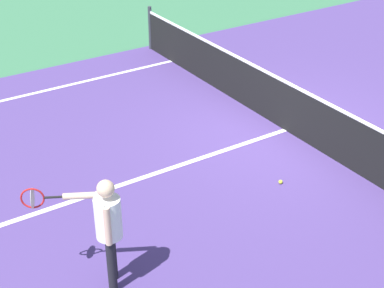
% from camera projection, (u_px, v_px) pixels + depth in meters
% --- Properties ---
extents(ground_plane, '(60.00, 60.00, 0.00)m').
position_uv_depth(ground_plane, '(285.00, 130.00, 10.93)').
color(ground_plane, '#38724C').
extents(court_surface_inbounds, '(10.62, 24.40, 0.00)m').
position_uv_depth(court_surface_inbounds, '(285.00, 130.00, 10.93)').
color(court_surface_inbounds, '#4C387A').
rests_on(court_surface_inbounds, ground_plane).
extents(line_center_service, '(0.10, 6.40, 0.01)m').
position_uv_depth(line_center_service, '(133.00, 181.00, 9.42)').
color(line_center_service, white).
rests_on(line_center_service, ground_plane).
extents(net, '(10.30, 0.09, 1.07)m').
position_uv_depth(net, '(287.00, 106.00, 10.68)').
color(net, '#33383D').
rests_on(net, ground_plane).
extents(player_near, '(0.85, 0.98, 1.54)m').
position_uv_depth(player_near, '(106.00, 223.00, 6.91)').
color(player_near, black).
rests_on(player_near, ground_plane).
extents(tennis_ball_near_net, '(0.07, 0.07, 0.07)m').
position_uv_depth(tennis_ball_near_net, '(281.00, 182.00, 9.34)').
color(tennis_ball_near_net, '#CCE033').
rests_on(tennis_ball_near_net, ground_plane).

